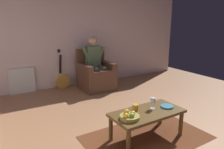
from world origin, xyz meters
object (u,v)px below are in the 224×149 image
object	(u,v)px
coffee_table	(147,115)
decorative_dish	(167,106)
wine_glass_near	(153,101)
candle_jar	(135,107)
guitar	(62,80)
person_seated	(95,61)
armchair	(96,75)
fruit_bowl	(130,116)

from	to	relation	value
coffee_table	decorative_dish	world-z (taller)	decorative_dish
wine_glass_near	coffee_table	bearing A→B (deg)	17.73
decorative_dish	candle_jar	xyz separation A→B (m)	(0.48, -0.14, 0.03)
coffee_table	decorative_dish	distance (m)	0.37
coffee_table	guitar	distance (m)	2.94
person_seated	coffee_table	xyz separation A→B (m)	(0.37, 2.48, -0.36)
coffee_table	guitar	world-z (taller)	guitar
person_seated	candle_jar	size ratio (longest dim) A/B	14.74
armchair	wine_glass_near	xyz separation A→B (m)	(0.23, 2.45, 0.19)
fruit_bowl	guitar	bearing A→B (deg)	-89.67
coffee_table	guitar	bearing A→B (deg)	-82.76
armchair	decorative_dish	size ratio (longest dim) A/B	5.29
armchair	coffee_table	distance (m)	2.52
armchair	coffee_table	world-z (taller)	armchair
coffee_table	guitar	size ratio (longest dim) A/B	1.09
person_seated	wine_glass_near	distance (m)	2.46
candle_jar	decorative_dish	bearing A→B (deg)	163.28
armchair	decorative_dish	bearing A→B (deg)	88.66
armchair	candle_jar	xyz separation A→B (m)	(0.49, 2.37, 0.11)
wine_glass_near	fruit_bowl	bearing A→B (deg)	12.62
coffee_table	decorative_dish	xyz separation A→B (m)	(-0.36, 0.02, 0.07)
guitar	decorative_dish	bearing A→B (deg)	103.94
decorative_dish	coffee_table	bearing A→B (deg)	-3.50
coffee_table	person_seated	bearing A→B (deg)	-98.38
wine_glass_near	candle_jar	xyz separation A→B (m)	(0.25, -0.08, -0.08)
person_seated	decorative_dish	distance (m)	2.52
armchair	guitar	distance (m)	0.86
decorative_dish	candle_jar	distance (m)	0.50
fruit_bowl	decorative_dish	xyz separation A→B (m)	(-0.71, -0.04, -0.03)
armchair	candle_jar	distance (m)	2.42
guitar	fruit_bowl	world-z (taller)	guitar
armchair	guitar	size ratio (longest dim) A/B	1.01
person_seated	armchair	bearing A→B (deg)	-90.00
coffee_table	candle_jar	world-z (taller)	candle_jar
person_seated	guitar	bearing A→B (deg)	-31.58
armchair	decorative_dish	world-z (taller)	armchair
person_seated	fruit_bowl	size ratio (longest dim) A/B	5.03
guitar	person_seated	bearing A→B (deg)	149.61
fruit_bowl	person_seated	bearing A→B (deg)	-105.75
person_seated	decorative_dish	size ratio (longest dim) A/B	6.94
armchair	guitar	bearing A→B (deg)	-31.22
person_seated	fruit_bowl	world-z (taller)	person_seated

